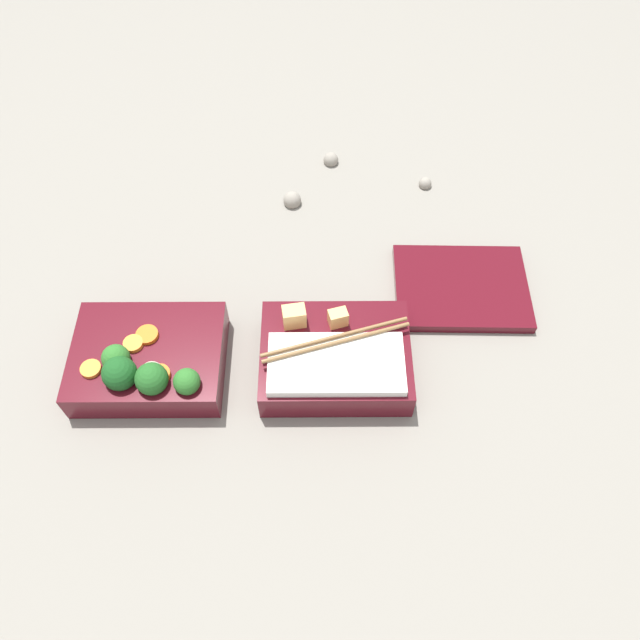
# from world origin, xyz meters

# --- Properties ---
(ground_plane) EXTENTS (3.00, 3.00, 0.00)m
(ground_plane) POSITION_xyz_m (0.00, 0.00, 0.00)
(ground_plane) COLOR gray
(bento_tray_vegetable) EXTENTS (0.19, 0.15, 0.08)m
(bento_tray_vegetable) POSITION_xyz_m (-0.13, -0.01, 0.03)
(bento_tray_vegetable) COLOR #510F19
(bento_tray_vegetable) RESTS_ON ground_plane
(bento_tray_rice) EXTENTS (0.19, 0.15, 0.08)m
(bento_tray_rice) POSITION_xyz_m (0.11, 0.00, 0.03)
(bento_tray_rice) COLOR #510F19
(bento_tray_rice) RESTS_ON ground_plane
(bento_lid) EXTENTS (0.19, 0.15, 0.01)m
(bento_lid) POSITION_xyz_m (0.29, 0.12, 0.01)
(bento_lid) COLOR #510F19
(bento_lid) RESTS_ON ground_plane
(pebble_0) EXTENTS (0.03, 0.03, 0.03)m
(pebble_0) POSITION_xyz_m (0.05, 0.30, 0.01)
(pebble_0) COLOR gray
(pebble_0) RESTS_ON ground_plane
(pebble_1) EXTENTS (0.02, 0.02, 0.02)m
(pebble_1) POSITION_xyz_m (0.26, 0.34, 0.01)
(pebble_1) COLOR gray
(pebble_1) RESTS_ON ground_plane
(pebble_2) EXTENTS (0.02, 0.02, 0.02)m
(pebble_2) POSITION_xyz_m (0.11, 0.39, 0.01)
(pebble_2) COLOR gray
(pebble_2) RESTS_ON ground_plane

